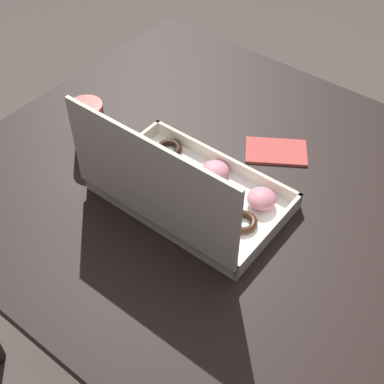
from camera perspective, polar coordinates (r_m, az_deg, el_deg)
ground_plane at (r=1.70m, az=2.10°, el=-16.21°), size 8.00×8.00×0.00m
dining_table at (r=1.19m, az=2.89°, el=-2.33°), size 1.08×0.95×0.71m
donut_box at (r=1.04m, az=-0.97°, el=0.20°), size 0.38×0.24×0.24m
coffee_mug at (r=1.20m, az=-10.98°, el=7.14°), size 0.07×0.07×0.11m
paper_napkin at (r=1.21m, az=8.96°, el=4.31°), size 0.16×0.14×0.01m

